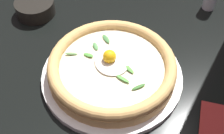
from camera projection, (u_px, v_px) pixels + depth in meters
ground_plane at (105, 103)px, 0.62m from camera, size 2.40×2.40×0.03m
pizza_plate at (112, 75)px, 0.64m from camera, size 0.29×0.29×0.01m
pizza at (112, 67)px, 0.62m from camera, size 0.26×0.26×0.05m
side_bowl at (35, 7)px, 0.76m from camera, size 0.10×0.10×0.04m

